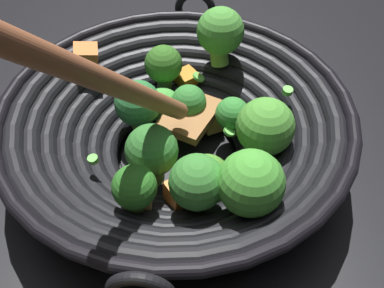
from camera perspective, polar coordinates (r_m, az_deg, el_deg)
name	(u,v)px	position (r m, az deg, el deg)	size (l,w,h in m)	color
ground_plane	(177,162)	(0.54, -1.79, -2.19)	(4.00, 4.00, 0.00)	black
wok	(178,127)	(0.49, -1.70, 2.05)	(0.37, 0.39, 0.30)	black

